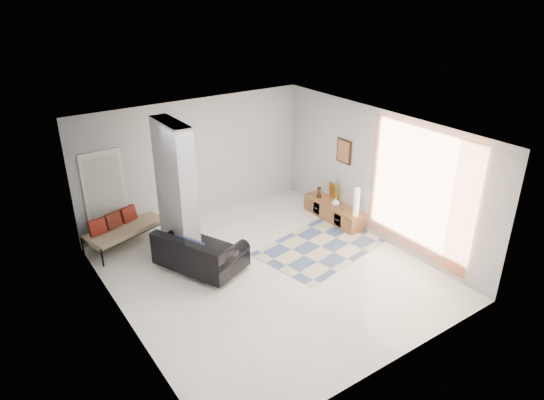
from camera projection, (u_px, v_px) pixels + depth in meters
floor at (270, 273)px, 9.34m from camera, size 6.00×6.00×0.00m
ceiling at (269, 132)px, 8.17m from camera, size 6.00×6.00×0.00m
wall_back at (195, 160)px, 11.00m from camera, size 6.00×0.00×6.00m
wall_front at (395, 286)px, 6.51m from camera, size 6.00×0.00×6.00m
wall_left at (120, 251)px, 7.34m from camera, size 0.00×6.00×6.00m
wall_right at (377, 175)px, 10.17m from camera, size 0.00×6.00×6.00m
partition_column at (176, 192)px, 9.39m from camera, size 0.35×1.20×2.80m
hallway_door at (106, 198)px, 10.05m from camera, size 0.85×0.06×2.04m
curtain at (419, 192)px, 9.25m from camera, size 0.00×2.55×2.55m
wall_art at (344, 151)px, 10.82m from camera, size 0.04×0.45×0.55m
media_console at (334, 211)px, 11.32m from camera, size 0.45×1.69×0.80m
loveseat at (198, 254)px, 9.30m from camera, size 1.57×1.93×0.76m
daybed at (123, 228)px, 10.13m from camera, size 1.78×1.16×0.77m
area_rug at (321, 247)px, 10.23m from camera, size 2.81×2.13×0.01m
cylinder_lamp at (357, 202)px, 10.54m from camera, size 0.12×0.12×0.66m
bronze_figurine at (319, 192)px, 11.53m from camera, size 0.16×0.16×0.27m
vase at (336, 202)px, 11.10m from camera, size 0.19×0.19×0.19m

